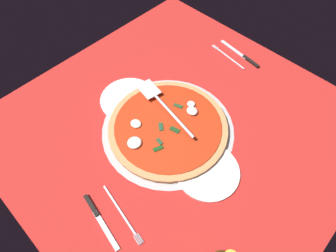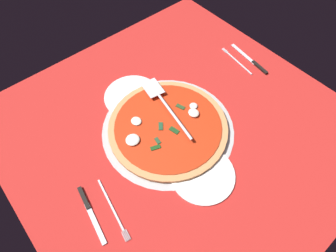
{
  "view_description": "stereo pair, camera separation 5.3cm",
  "coord_description": "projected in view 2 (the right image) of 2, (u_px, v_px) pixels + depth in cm",
  "views": [
    {
      "loc": [
        -36.43,
        42.68,
        82.19
      ],
      "look_at": [
        1.67,
        3.3,
        1.91
      ],
      "focal_mm": 30.42,
      "sensor_mm": 36.0,
      "label": 1
    },
    {
      "loc": [
        -40.03,
        38.84,
        82.19
      ],
      "look_at": [
        1.67,
        3.3,
        1.91
      ],
      "focal_mm": 30.42,
      "sensor_mm": 36.0,
      "label": 2
    }
  ],
  "objects": [
    {
      "name": "place_setting_near",
      "position": [
        244.0,
        61.0,
        1.17
      ],
      "size": [
        21.59,
        13.85,
        1.4
      ],
      "rotation": [
        0.0,
        0.0,
        -0.13
      ],
      "color": "white",
      "rests_on": "ground_plane"
    },
    {
      "name": "dinner_plate_left",
      "position": [
        203.0,
        175.0,
        0.89
      ],
      "size": [
        20.22,
        20.22,
        1.0
      ],
      "primitive_type": "cylinder",
      "color": "white",
      "rests_on": "ground_plane"
    },
    {
      "name": "pizza",
      "position": [
        168.0,
        126.0,
        0.97
      ],
      "size": [
        41.0,
        41.0,
        2.84
      ],
      "color": "tan",
      "rests_on": "pizza_pan"
    },
    {
      "name": "place_setting_far",
      "position": [
        100.0,
        210.0,
        0.83
      ],
      "size": [
        22.11,
        15.73,
        1.4
      ],
      "rotation": [
        0.0,
        0.0,
        2.98
      ],
      "color": "white",
      "rests_on": "ground_plane"
    },
    {
      "name": "pizza_pan",
      "position": [
        168.0,
        128.0,
        0.98
      ],
      "size": [
        45.55,
        45.55,
        0.91
      ],
      "primitive_type": "cylinder",
      "color": "#B8B8B9",
      "rests_on": "ground_plane"
    },
    {
      "name": "pizza_server",
      "position": [
        165.0,
        104.0,
        1.0
      ],
      "size": [
        30.37,
        8.75,
        1.0
      ],
      "rotation": [
        0.0,
        0.0,
        6.11
      ],
      "color": "silver",
      "rests_on": "pizza"
    },
    {
      "name": "ground_plane",
      "position": [
        178.0,
        128.0,
        1.0
      ],
      "size": [
        111.57,
        111.57,
        0.8
      ],
      "primitive_type": "cube",
      "color": "red"
    },
    {
      "name": "dinner_plate_right",
      "position": [
        132.0,
        96.0,
        1.06
      ],
      "size": [
        20.82,
        20.82,
        1.0
      ],
      "primitive_type": "cylinder",
      "color": "white",
      "rests_on": "ground_plane"
    }
  ]
}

